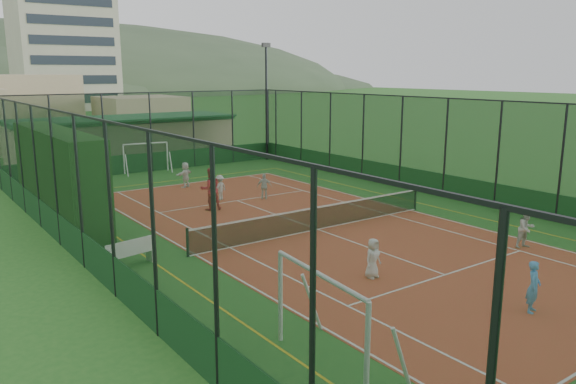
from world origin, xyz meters
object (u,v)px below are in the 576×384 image
futsal_goal_near (319,324)px  child_far_back (185,175)px  clubhouse (124,139)px  child_far_left (220,187)px  white_bench (129,252)px  child_near_left (373,258)px  child_near_mid (534,287)px  floodlight_ne (266,102)px  child_near_right (526,228)px  apartment_tower (61,17)px  child_far_right (264,186)px  coach (210,189)px  futsal_goal_far (146,158)px

futsal_goal_near → child_far_back: (6.32, 19.54, -0.39)m
clubhouse → child_far_back: bearing=-93.0°
clubhouse → child_far_left: (-0.58, -14.92, -0.94)m
white_bench → child_near_left: (5.78, -5.40, 0.14)m
clubhouse → child_near_mid: 31.57m
floodlight_ne → child_near_mid: (-8.98, -26.15, -3.41)m
child_near_right → child_far_left: bearing=125.1°
floodlight_ne → child_far_left: bearing=-134.0°
floodlight_ne → clubhouse: size_ratio=0.54×
apartment_tower → child_far_back: bearing=-100.0°
child_near_mid → child_far_right: (1.72, 15.50, -0.06)m
futsal_goal_near → child_far_right: size_ratio=2.65×
child_near_mid → child_far_right: bearing=61.9°
child_near_left → child_near_right: (6.65, -1.06, 0.10)m
coach → clubhouse: bearing=-83.9°
futsal_goal_near → child_near_right: futsal_goal_near is taller
apartment_tower → child_far_back: apartment_tower is taller
apartment_tower → child_near_mid: size_ratio=21.21×
apartment_tower → child_near_mid: 93.48m
apartment_tower → child_far_back: (-12.58, -71.03, -14.29)m
futsal_goal_near → apartment_tower: bearing=-5.9°
floodlight_ne → child_near_left: floodlight_ne is taller
clubhouse → futsal_goal_far: clubhouse is taller
child_far_left → child_near_mid: bearing=71.5°
child_far_right → child_far_left: bearing=0.6°
futsal_goal_near → child_far_back: 20.54m
clubhouse → child_near_mid: clubhouse is taller
apartment_tower → futsal_goal_far: size_ratio=10.51×
floodlight_ne → apartment_tower: bearing=87.0°
child_far_right → child_far_back: bearing=-37.9°
child_far_left → coach: bearing=30.2°
apartment_tower → child_far_right: 78.12m
futsal_goal_far → floodlight_ne: bearing=6.8°
futsal_goal_far → child_near_mid: 26.32m
floodlight_ne → futsal_goal_near: floodlight_ne is taller
apartment_tower → child_near_right: apartment_tower is taller
child_far_left → coach: (-1.37, -1.59, 0.36)m
child_near_mid → white_bench: bearing=105.5°
white_bench → child_near_mid: bearing=-62.6°
clubhouse → futsal_goal_far: size_ratio=5.32×
floodlight_ne → white_bench: 23.48m
child_near_left → child_near_mid: child_near_mid is taller
white_bench → child_far_right: bearing=22.4°
child_near_left → coach: bearing=82.4°
futsal_goal_near → child_far_back: futsal_goal_near is taller
floodlight_ne → child_far_right: bearing=-124.3°
clubhouse → child_near_right: 28.66m
clubhouse → futsal_goal_near: (-6.90, -30.57, -0.48)m
child_near_right → futsal_goal_near: bearing=-154.9°
futsal_goal_near → child_far_right: bearing=-23.7°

